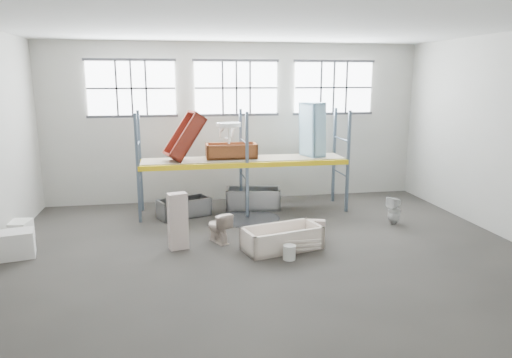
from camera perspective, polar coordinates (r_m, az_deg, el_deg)
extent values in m
cube|color=#403C36|center=(10.86, 1.44, -9.16)|extent=(12.00, 10.00, 0.10)
cube|color=silver|center=(10.18, 1.60, 18.65)|extent=(12.00, 10.00, 0.10)
cube|color=#ADABA0|center=(15.16, -2.43, 6.87)|extent=(12.00, 0.10, 5.00)
cube|color=#BBB9AE|center=(5.47, 12.48, -2.99)|extent=(12.00, 0.10, 5.00)
cube|color=white|center=(14.89, -14.92, 10.62)|extent=(2.60, 0.04, 1.60)
cube|color=white|center=(14.99, -2.41, 11.02)|extent=(2.60, 0.04, 1.60)
cube|color=white|center=(15.76, 9.41, 10.93)|extent=(2.60, 0.04, 1.60)
cube|color=slate|center=(13.06, -14.20, 1.20)|extent=(0.08, 0.08, 3.00)
cube|color=slate|center=(14.24, -13.91, 2.11)|extent=(0.08, 0.08, 3.00)
cube|color=slate|center=(13.19, -1.09, 1.69)|extent=(0.08, 0.08, 3.00)
cube|color=slate|center=(14.36, -1.87, 2.55)|extent=(0.08, 0.08, 3.00)
cube|color=slate|center=(13.98, 11.14, 2.06)|extent=(0.08, 0.08, 3.00)
cube|color=slate|center=(15.09, 9.48, 2.86)|extent=(0.08, 0.08, 3.00)
cube|color=yellow|center=(13.19, -1.09, 1.69)|extent=(6.00, 0.10, 0.14)
cube|color=yellow|center=(14.36, -1.87, 2.55)|extent=(6.00, 0.10, 0.14)
cube|color=gray|center=(13.76, -1.50, 2.46)|extent=(5.90, 1.10, 0.03)
cylinder|color=black|center=(13.36, -0.93, -4.80)|extent=(1.80, 1.80, 0.00)
cube|color=beige|center=(11.72, 7.34, -5.93)|extent=(0.47, 0.31, 0.41)
imported|color=beige|center=(11.42, 3.25, -6.97)|extent=(0.52, 0.52, 0.16)
imported|color=beige|center=(11.43, -4.59, -5.83)|extent=(0.69, 0.85, 0.75)
cube|color=beige|center=(11.02, -9.48, -5.08)|extent=(0.48, 0.37, 1.33)
imported|color=silver|center=(13.32, 16.47, -3.68)|extent=(0.43, 0.43, 0.75)
imported|color=white|center=(13.48, -3.31, 4.46)|extent=(0.81, 0.69, 0.62)
cylinder|color=silver|center=(10.42, 4.07, -8.89)|extent=(0.34, 0.34, 0.32)
cube|color=silver|center=(11.76, -27.03, -7.06)|extent=(0.80, 0.73, 0.59)
cube|color=white|center=(12.88, -27.08, -5.67)|extent=(0.66, 0.66, 0.50)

